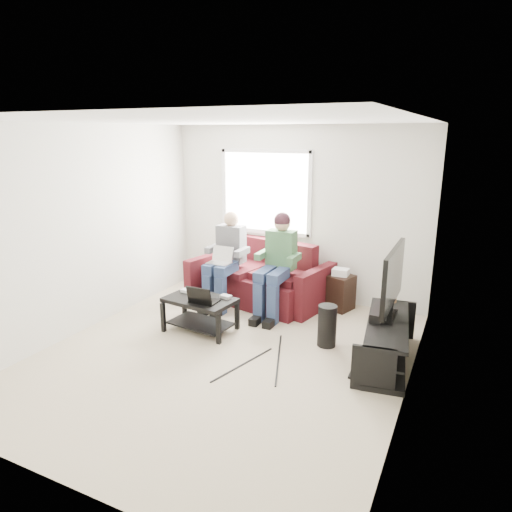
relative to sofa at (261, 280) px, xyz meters
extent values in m
plane|color=#C4B098|center=(0.36, -1.78, -0.33)|extent=(4.50, 4.50, 0.00)
plane|color=white|center=(0.36, -1.78, 2.27)|extent=(4.50, 4.50, 0.00)
plane|color=silver|center=(0.36, 0.47, 0.97)|extent=(4.50, 0.00, 4.50)
plane|color=silver|center=(0.36, -4.03, 0.97)|extent=(4.50, 0.00, 4.50)
plane|color=silver|center=(-1.64, -1.78, 0.97)|extent=(0.00, 4.50, 4.50)
plane|color=silver|center=(2.36, -1.78, 0.97)|extent=(0.00, 4.50, 4.50)
cube|color=white|center=(-0.14, 0.46, 1.27)|extent=(1.40, 0.01, 1.20)
cube|color=silver|center=(-0.14, 0.45, 1.27)|extent=(1.48, 0.04, 1.28)
cube|color=#471113|center=(0.00, -0.05, -0.11)|extent=(1.76, 1.18, 0.45)
cube|color=#471113|center=(0.00, 0.33, 0.34)|extent=(1.62, 0.53, 0.46)
cube|color=#471113|center=(-0.88, -0.05, -0.01)|extent=(0.35, 0.97, 0.64)
cube|color=#471113|center=(0.88, -0.05, -0.01)|extent=(0.35, 0.97, 0.64)
cube|color=#471113|center=(-0.39, -0.07, 0.17)|extent=(0.88, 0.88, 0.10)
cube|color=#471113|center=(0.39, -0.07, 0.17)|extent=(0.88, 0.88, 0.10)
cube|color=navy|center=(-0.50, -0.51, 0.29)|extent=(0.16, 0.45, 0.14)
cube|color=navy|center=(-0.30, -0.51, 0.29)|extent=(0.16, 0.45, 0.14)
cube|color=navy|center=(-0.50, -0.70, -0.06)|extent=(0.13, 0.13, 0.55)
cube|color=navy|center=(-0.30, -0.70, -0.06)|extent=(0.13, 0.13, 0.55)
cube|color=slate|center=(-0.40, -0.19, 0.57)|extent=(0.40, 0.22, 0.55)
sphere|color=tan|center=(-0.40, -0.17, 0.94)|extent=(0.22, 0.22, 0.22)
cube|color=navy|center=(0.30, -0.51, 0.29)|extent=(0.16, 0.45, 0.14)
cube|color=navy|center=(0.50, -0.51, 0.29)|extent=(0.16, 0.45, 0.14)
cube|color=navy|center=(0.30, -0.70, -0.06)|extent=(0.13, 0.13, 0.55)
cube|color=navy|center=(0.50, -0.70, -0.06)|extent=(0.13, 0.13, 0.55)
cube|color=#4B4D4E|center=(0.40, -0.19, 0.57)|extent=(0.40, 0.22, 0.55)
sphere|color=tan|center=(0.40, -0.17, 0.94)|extent=(0.22, 0.22, 0.22)
sphere|color=black|center=(0.40, -0.17, 0.98)|extent=(0.23, 0.23, 0.23)
cube|color=black|center=(-0.26, -1.30, 0.08)|extent=(0.93, 0.63, 0.05)
cube|color=black|center=(-0.26, -1.30, -0.23)|extent=(0.85, 0.54, 0.02)
cube|color=black|center=(-0.67, -1.54, -0.14)|extent=(0.05, 0.05, 0.39)
cube|color=black|center=(0.15, -1.54, -0.14)|extent=(0.05, 0.05, 0.39)
cube|color=black|center=(-0.67, -1.06, -0.14)|extent=(0.05, 0.05, 0.39)
cube|color=black|center=(0.15, -1.06, -0.14)|extent=(0.05, 0.05, 0.39)
cube|color=silver|center=(-0.54, -1.18, 0.13)|extent=(0.14, 0.10, 0.04)
cube|color=black|center=(-0.36, -1.12, 0.13)|extent=(0.14, 0.09, 0.04)
cube|color=gray|center=(0.04, -1.15, 0.13)|extent=(0.15, 0.11, 0.04)
cube|color=black|center=(2.06, -1.10, 0.13)|extent=(0.63, 1.48, 0.04)
cube|color=black|center=(2.06, -1.10, -0.09)|extent=(0.58, 1.42, 0.03)
cube|color=black|center=(2.06, -1.10, -0.30)|extent=(0.63, 1.48, 0.06)
cube|color=black|center=(2.06, -1.80, -0.09)|extent=(0.43, 0.10, 0.48)
cube|color=black|center=(2.06, -0.41, -0.09)|extent=(0.43, 0.10, 0.48)
cube|color=black|center=(2.06, -1.00, 0.17)|extent=(0.12, 0.40, 0.04)
cube|color=black|center=(2.06, -1.00, 0.25)|extent=(0.06, 0.06, 0.12)
cube|color=black|center=(2.06, -1.00, 0.63)|extent=(0.05, 1.10, 0.65)
cube|color=#E43571|center=(2.03, -1.00, 0.63)|extent=(0.01, 1.01, 0.58)
cube|color=black|center=(1.94, -1.00, 0.20)|extent=(0.12, 0.50, 0.10)
cylinder|color=#AA7549|center=(2.01, -0.47, 0.21)|extent=(0.08, 0.08, 0.12)
cube|color=silver|center=(2.06, -1.50, -0.05)|extent=(0.30, 0.22, 0.06)
cube|color=gray|center=(2.06, -0.80, -0.04)|extent=(0.34, 0.26, 0.08)
cube|color=black|center=(2.06, -1.15, -0.04)|extent=(0.38, 0.30, 0.07)
cylinder|color=black|center=(1.35, -1.02, -0.08)|extent=(0.22, 0.22, 0.51)
cube|color=black|center=(1.84, -1.45, -0.32)|extent=(0.16, 0.44, 0.02)
cube|color=black|center=(1.16, 0.21, -0.08)|extent=(0.34, 0.34, 0.51)
cube|color=silver|center=(1.16, 0.21, 0.23)|extent=(0.22, 0.18, 0.10)
camera|label=1|loc=(2.76, -5.92, 2.15)|focal=32.00mm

